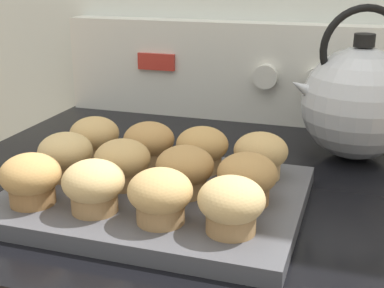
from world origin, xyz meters
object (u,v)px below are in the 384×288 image
muffin_r0_c1 (94,186)px  muffin_r2_c3 (261,155)px  muffin_r0_c2 (160,196)px  muffin_r1_c3 (247,178)px  muffin_r2_c0 (95,137)px  muffin_r1_c1 (122,163)px  muffin_r2_c2 (202,148)px  muffin_r2_c1 (149,143)px  muffin_pan (154,197)px  muffin_r0_c0 (31,179)px  muffin_r1_c2 (185,170)px  tea_kettle (357,101)px  muffin_r1_c0 (66,155)px  muffin_r0_c3 (231,205)px

muffin_r0_c1 → muffin_r2_c3: bearing=45.2°
muffin_r0_c2 → muffin_r1_c3: bearing=44.8°
muffin_r2_c0 → muffin_r1_c1: bearing=-44.9°
muffin_r0_c2 → muffin_r2_c2: size_ratio=1.00×
muffin_r2_c1 → muffin_pan: bearing=-64.6°
muffin_r0_c0 → muffin_r1_c2: (0.17, 0.09, 0.00)m
tea_kettle → muffin_r0_c2: bearing=-119.2°
muffin_r1_c1 → muffin_r1_c2: same height
muffin_r1_c1 → muffin_r1_c2: (0.09, 0.00, 0.00)m
muffin_r0_c0 → muffin_r1_c0: same height
muffin_r1_c2 → muffin_r2_c1: size_ratio=1.00×
muffin_r2_c3 → muffin_r1_c2: bearing=-133.1°
muffin_r0_c2 → tea_kettle: 0.41m
muffin_r0_c2 → tea_kettle: (0.20, 0.36, 0.04)m
tea_kettle → muffin_r1_c1: bearing=-136.1°
muffin_r0_c2 → muffin_r2_c0: size_ratio=1.00×
muffin_pan → muffin_r2_c2: 0.10m
muffin_r2_c0 → muffin_r0_c3: bearing=-33.3°
muffin_r1_c2 → muffin_r2_c2: (-0.00, 0.09, 0.00)m
muffin_pan → muffin_r2_c2: size_ratio=5.08×
muffin_r0_c2 → muffin_r1_c3: (0.08, 0.08, 0.00)m
muffin_r0_c0 → muffin_r1_c0: (-0.00, 0.09, 0.00)m
muffin_r2_c1 → muffin_r2_c2: same height
muffin_r1_c2 → tea_kettle: bearing=54.0°
muffin_r0_c1 → muffin_r2_c1: (0.00, 0.17, 0.00)m
muffin_pan → muffin_r1_c2: (0.04, 0.00, 0.04)m
muffin_r1_c3 → muffin_r2_c1: same height
muffin_pan → muffin_r2_c3: 0.16m
muffin_r0_c3 → muffin_r1_c2: size_ratio=1.00×
muffin_pan → muffin_r0_c2: (0.04, -0.08, 0.04)m
muffin_r0_c0 → muffin_r1_c3: size_ratio=1.00×
muffin_r0_c2 → muffin_r2_c2: same height
muffin_r2_c2 → muffin_r1_c2: bearing=-87.7°
muffin_r0_c1 → tea_kettle: (0.28, 0.36, 0.04)m
muffin_r1_c3 → muffin_r0_c2: bearing=-135.2°
muffin_r1_c0 → muffin_r2_c0: (0.00, 0.08, 0.00)m
muffin_r2_c3 → tea_kettle: (0.12, 0.19, 0.04)m
muffin_r0_c3 → muffin_r2_c1: (-0.17, 0.17, 0.00)m
muffin_r1_c3 → tea_kettle: tea_kettle is taller
muffin_r0_c1 → muffin_r1_c2: same height
muffin_r0_c3 → muffin_r1_c3: bearing=90.0°
muffin_r2_c2 → muffin_r1_c0: bearing=-153.6°
muffin_pan → tea_kettle: tea_kettle is taller
muffin_r1_c2 → muffin_r2_c1: (-0.08, 0.09, 0.00)m
muffin_r2_c1 → tea_kettle: bearing=33.7°
muffin_r2_c2 → muffin_r2_c1: bearing=-179.0°
muffin_r1_c2 → muffin_r2_c2: size_ratio=1.00×
muffin_r0_c2 → muffin_r2_c1: 0.19m
muffin_r0_c2 → muffin_r2_c0: bearing=135.5°
muffin_r0_c1 → muffin_r0_c2: size_ratio=1.00×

